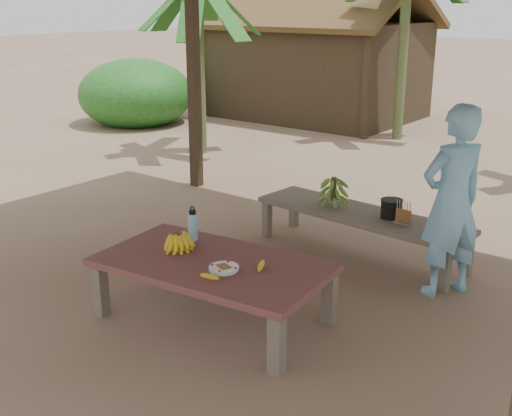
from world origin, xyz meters
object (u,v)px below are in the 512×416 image
Objects in this scene: work_table at (213,269)px; plate at (224,268)px; bench at (361,218)px; woman at (452,202)px; water_flask at (193,226)px; ripe_banana_bunch at (177,240)px; cooking_pot at (391,209)px.

plate reaches higher than work_table.
woman reaches higher than bench.
woman is (1.71, 1.36, 0.21)m from water_flask.
ripe_banana_bunch is 0.16× the size of woman.
woman is (0.71, -0.35, 0.30)m from cooking_pot.
work_table is 8.24× the size of plate.
work_table is at bearing -105.91° from cooking_pot.
cooking_pot is at bearing -86.44° from woman.
plate is (-0.06, -2.01, 0.12)m from bench.
cooking_pot reaches higher than plate.
bench is 7.36× the size of water_flask.
bench is at bearing -77.36° from woman.
plate is (0.19, -0.09, 0.08)m from work_table.
water_flask is (-0.63, 0.34, 0.11)m from plate.
ripe_banana_bunch reaches higher than cooking_pot.
woman is at bearing -13.03° from bench.
ripe_banana_bunch is at bearing -78.39° from water_flask.
plate is 0.73m from water_flask.
ripe_banana_bunch is at bearing -104.70° from bench.
bench is at bearing -173.06° from cooking_pot.
plate is (0.58, -0.10, -0.06)m from ripe_banana_bunch.
work_table reaches higher than bench.
work_table is 0.23m from plate.
woman reaches higher than work_table.
work_table is 6.26× the size of water_flask.
cooking_pot is at bearing 63.94° from ripe_banana_bunch.
cooking_pot is (0.56, 1.96, 0.10)m from work_table.
woman is at bearing -26.15° from cooking_pot.
plate is 0.76× the size of water_flask.
woman is (1.01, -0.31, 0.44)m from bench.
plate is 0.14× the size of woman.
water_flask reaches higher than work_table.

